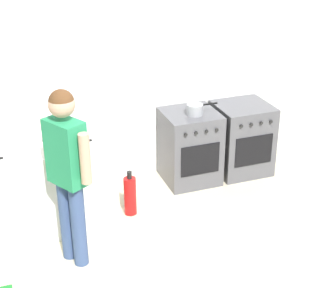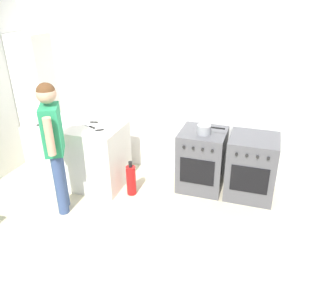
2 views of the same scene
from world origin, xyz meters
TOP-DOWN VIEW (x-y plane):
  - ground_plane at (0.00, 0.00)m, footprint 8.00×8.00m
  - back_wall at (0.00, 1.95)m, footprint 6.00×0.10m
  - counter_unit at (-1.35, 1.20)m, footprint 1.30×0.70m
  - oven_left at (0.35, 1.58)m, footprint 0.61×0.62m
  - oven_right at (1.02, 1.58)m, footprint 0.63×0.62m
  - pot at (0.37, 1.51)m, footprint 0.36×0.18m
  - knife_utility at (-0.98, 1.06)m, footprint 0.23×0.16m
  - knife_paring at (-1.74, 1.02)m, footprint 0.21×0.07m
  - knife_bread at (-1.17, 1.19)m, footprint 0.33×0.17m
  - knife_chef at (-1.22, 1.30)m, footprint 0.31×0.10m
  - person at (-1.22, 0.53)m, footprint 0.34×0.51m
  - fire_extinguisher at (-0.52, 1.10)m, footprint 0.13×0.13m

SIDE VIEW (x-z plane):
  - ground_plane at x=0.00m, z-range 0.00..0.00m
  - fire_extinguisher at x=-0.52m, z-range -0.03..0.47m
  - oven_left at x=0.35m, z-range 0.00..0.85m
  - oven_right at x=1.02m, z-range 0.00..0.85m
  - counter_unit at x=-1.35m, z-range 0.00..0.90m
  - knife_bread at x=-1.17m, z-range 0.90..0.91m
  - knife_chef at x=-1.22m, z-range 0.90..0.91m
  - knife_utility at x=-0.98m, z-range 0.90..0.91m
  - knife_paring at x=-1.74m, z-range 0.90..0.91m
  - pot at x=0.37m, z-range 0.85..0.97m
  - person at x=-1.22m, z-range 0.16..1.82m
  - back_wall at x=0.00m, z-range 0.00..2.60m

